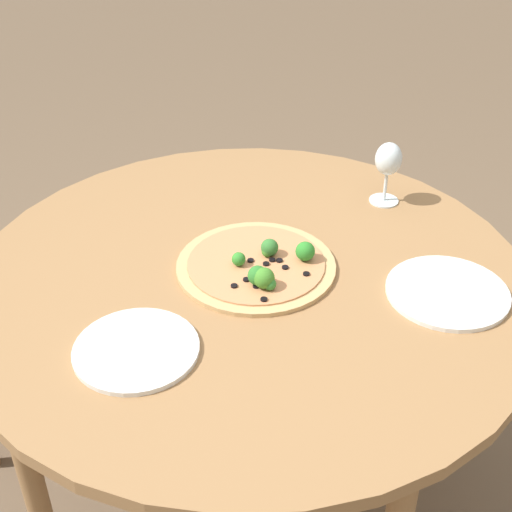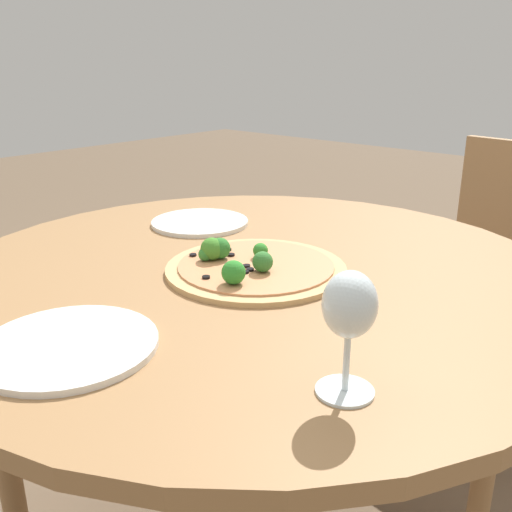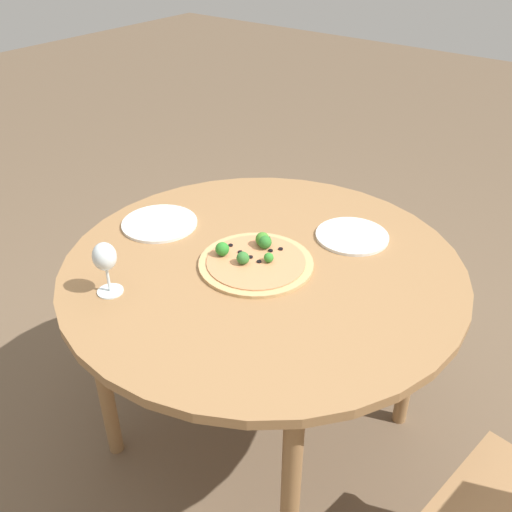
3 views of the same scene
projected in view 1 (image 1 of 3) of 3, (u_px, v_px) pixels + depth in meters
ground_plane at (250, 497)px, 1.92m from camera, size 12.00×12.00×0.00m
dining_table at (249, 298)px, 1.54m from camera, size 1.19×1.19×0.75m
pizza at (259, 265)px, 1.50m from camera, size 0.34×0.34×0.06m
wine_glass at (388, 162)px, 1.68m from camera, size 0.07×0.07×0.16m
plate_near at (447, 292)px, 1.43m from camera, size 0.25×0.25×0.01m
plate_far at (136, 349)px, 1.29m from camera, size 0.23×0.23×0.01m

